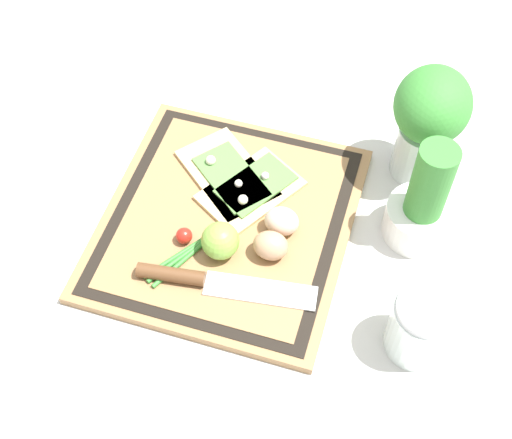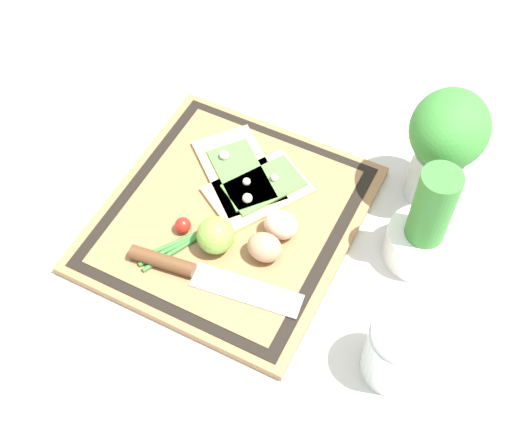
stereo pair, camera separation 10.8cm
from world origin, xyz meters
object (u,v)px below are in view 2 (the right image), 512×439
at_px(pizza_slice_near, 239,171).
at_px(herb_pot, 425,230).
at_px(cherry_tomato_red, 183,225).
at_px(knife, 186,269).
at_px(sauce_jar, 397,353).
at_px(lime, 216,235).
at_px(pizza_slice_far, 259,189).
at_px(egg_pink, 281,225).
at_px(egg_brown, 265,247).
at_px(herb_glass, 445,142).

xyz_separation_m(pizza_slice_near, herb_pot, (0.00, 0.31, 0.04)).
bearing_deg(herb_pot, cherry_tomato_red, -68.31).
distance_m(knife, sauce_jar, 0.32).
bearing_deg(sauce_jar, knife, -89.05).
height_order(knife, sauce_jar, sauce_jar).
height_order(lime, sauce_jar, sauce_jar).
height_order(pizza_slice_far, egg_pink, egg_pink).
distance_m(pizza_slice_far, egg_brown, 0.12).
height_order(cherry_tomato_red, herb_pot, herb_pot).
bearing_deg(egg_brown, herb_pot, 120.15).
distance_m(egg_pink, cherry_tomato_red, 0.15).
xyz_separation_m(egg_brown, cherry_tomato_red, (0.02, -0.13, -0.01)).
height_order(pizza_slice_near, knife, pizza_slice_near).
xyz_separation_m(knife, cherry_tomato_red, (-0.06, -0.04, 0.00)).
distance_m(knife, cherry_tomato_red, 0.08).
distance_m(herb_pot, herb_glass, 0.14).
bearing_deg(egg_brown, sauce_jar, 72.58).
bearing_deg(lime, knife, -15.24).
relative_size(knife, lime, 4.66).
height_order(knife, herb_glass, herb_glass).
xyz_separation_m(lime, sauce_jar, (0.06, 0.30, -0.00)).
distance_m(pizza_slice_near, knife, 0.20).
distance_m(pizza_slice_far, egg_pink, 0.09).
bearing_deg(cherry_tomato_red, egg_pink, 114.85).
height_order(knife, lime, lime).
bearing_deg(herb_glass, sauce_jar, 9.68).
xyz_separation_m(pizza_slice_far, egg_pink, (0.06, 0.06, 0.02)).
bearing_deg(herb_pot, knife, -56.05).
xyz_separation_m(cherry_tomato_red, herb_glass, (-0.25, 0.31, 0.09)).
xyz_separation_m(lime, herb_pot, (-0.13, 0.27, 0.02)).
relative_size(cherry_tomato_red, herb_pot, 0.13).
bearing_deg(lime, herb_glass, 135.68).
bearing_deg(egg_pink, cherry_tomato_red, -65.15).
distance_m(egg_brown, cherry_tomato_red, 0.13).
bearing_deg(sauce_jar, egg_brown, -107.42).
xyz_separation_m(egg_pink, cherry_tomato_red, (0.06, -0.13, -0.01)).
height_order(lime, herb_glass, herb_glass).
relative_size(egg_brown, herb_pot, 0.28).
bearing_deg(cherry_tomato_red, herb_glass, 129.43).
bearing_deg(egg_pink, pizza_slice_near, -123.94).
distance_m(knife, egg_pink, 0.16).
bearing_deg(lime, pizza_slice_far, 174.93).
xyz_separation_m(pizza_slice_near, egg_brown, (0.12, 0.11, 0.02)).
bearing_deg(egg_brown, pizza_slice_far, -149.48).
distance_m(pizza_slice_far, herb_glass, 0.29).
height_order(pizza_slice_near, egg_brown, egg_brown).
relative_size(lime, herb_glass, 0.28).
xyz_separation_m(egg_brown, sauce_jar, (0.07, 0.23, 0.01)).
relative_size(egg_brown, sauce_jar, 0.50).
relative_size(knife, egg_pink, 5.02).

